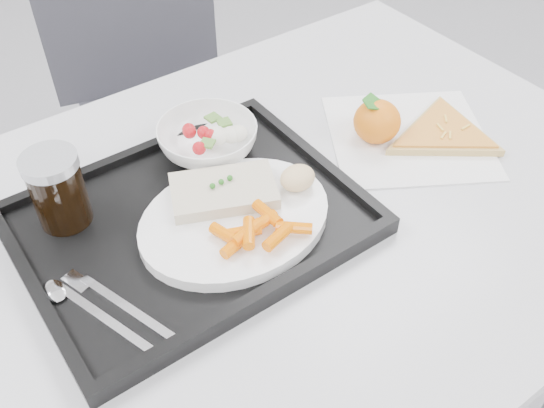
% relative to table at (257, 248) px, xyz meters
% --- Properties ---
extents(table, '(1.20, 0.80, 0.75)m').
position_rel_table_xyz_m(table, '(0.00, 0.00, 0.00)').
color(table, '#ABABAD').
rests_on(table, ground).
extents(chair, '(0.51, 0.51, 0.93)m').
position_rel_table_xyz_m(chair, '(0.18, 0.69, -0.15)').
color(chair, '#33333A').
rests_on(chair, ground).
extents(tray, '(0.45, 0.35, 0.03)m').
position_rel_table_xyz_m(tray, '(-0.08, 0.04, 0.08)').
color(tray, black).
rests_on(tray, table).
extents(dinner_plate, '(0.27, 0.27, 0.02)m').
position_rel_table_xyz_m(dinner_plate, '(-0.04, -0.01, 0.09)').
color(dinner_plate, white).
rests_on(dinner_plate, tray).
extents(fish_fillet, '(0.17, 0.14, 0.03)m').
position_rel_table_xyz_m(fish_fillet, '(-0.03, 0.03, 0.11)').
color(fish_fillet, beige).
rests_on(fish_fillet, dinner_plate).
extents(bread_roll, '(0.06, 0.06, 0.03)m').
position_rel_table_xyz_m(bread_roll, '(0.06, -0.01, 0.12)').
color(bread_roll, tan).
rests_on(bread_roll, dinner_plate).
extents(salad_bowl, '(0.15, 0.15, 0.05)m').
position_rel_table_xyz_m(salad_bowl, '(0.01, 0.15, 0.11)').
color(salad_bowl, white).
rests_on(salad_bowl, tray).
extents(cola_glass, '(0.07, 0.07, 0.11)m').
position_rel_table_xyz_m(cola_glass, '(-0.22, 0.14, 0.14)').
color(cola_glass, black).
rests_on(cola_glass, tray).
extents(cutlery, '(0.11, 0.17, 0.01)m').
position_rel_table_xyz_m(cutlery, '(-0.25, -0.02, 0.08)').
color(cutlery, silver).
rests_on(cutlery, tray).
extents(napkin, '(0.34, 0.33, 0.00)m').
position_rel_table_xyz_m(napkin, '(0.30, 0.01, 0.07)').
color(napkin, white).
rests_on(napkin, table).
extents(tangerine, '(0.09, 0.09, 0.07)m').
position_rel_table_xyz_m(tangerine, '(0.26, 0.03, 0.10)').
color(tangerine, '#D75C02').
rests_on(tangerine, napkin).
extents(pizza_slice, '(0.26, 0.26, 0.02)m').
position_rel_table_xyz_m(pizza_slice, '(0.35, -0.03, 0.08)').
color(pizza_slice, tan).
rests_on(pizza_slice, napkin).
extents(carrot_pile, '(0.12, 0.09, 0.02)m').
position_rel_table_xyz_m(carrot_pile, '(-0.04, -0.06, 0.11)').
color(carrot_pile, '#EE6901').
rests_on(carrot_pile, dinner_plate).
extents(salad_contents, '(0.09, 0.07, 0.02)m').
position_rel_table_xyz_m(salad_contents, '(0.02, 0.14, 0.12)').
color(salad_contents, '#B21217').
rests_on(salad_contents, salad_bowl).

